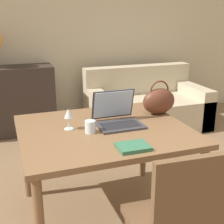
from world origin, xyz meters
TOP-DOWN VIEW (x-y plane):
  - wall_back at (0.00, 3.01)m, footprint 10.00×0.06m
  - dining_table at (-0.01, 0.64)m, footprint 1.23×1.07m
  - chair at (0.10, -0.25)m, footprint 0.46×0.46m
  - couch at (1.17, 2.35)m, footprint 1.60×0.91m
  - sideboard at (-0.74, 2.70)m, footprint 1.38×0.40m
  - laptop at (0.11, 0.70)m, footprint 0.34×0.32m
  - drinking_glass at (-0.13, 0.59)m, footprint 0.08×0.08m
  - wine_glass at (-0.26, 0.70)m, footprint 0.07×0.07m
  - handbag at (0.53, 0.81)m, footprint 0.28×0.16m
  - book at (0.05, 0.24)m, footprint 0.20×0.16m

SIDE VIEW (x-z plane):
  - couch at x=1.17m, z-range -0.13..0.69m
  - sideboard at x=-0.74m, z-range 0.00..0.90m
  - chair at x=0.10m, z-range 0.05..1.00m
  - dining_table at x=-0.01m, z-range 0.29..1.03m
  - book at x=0.05m, z-range 0.74..0.76m
  - drinking_glass at x=-0.13m, z-range 0.74..0.83m
  - laptop at x=0.11m, z-range 0.68..0.93m
  - wine_glass at x=-0.26m, z-range 0.77..0.93m
  - handbag at x=0.53m, z-range 0.71..1.00m
  - wall_back at x=0.00m, z-range 0.00..2.70m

